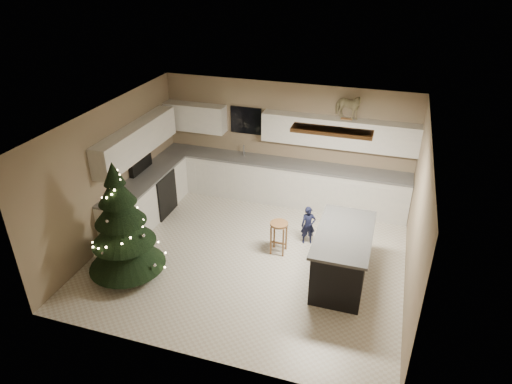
% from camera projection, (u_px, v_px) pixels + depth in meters
% --- Properties ---
extents(ground_plane, '(5.50, 5.50, 0.00)m').
position_uv_depth(ground_plane, '(250.00, 255.00, 8.46)').
color(ground_plane, beige).
extents(room_shell, '(5.52, 5.02, 2.61)m').
position_uv_depth(room_shell, '(251.00, 170.00, 7.63)').
color(room_shell, gray).
rests_on(room_shell, ground_plane).
extents(cabinetry, '(5.50, 3.20, 2.00)m').
position_uv_depth(cabinetry, '(234.00, 175.00, 9.73)').
color(cabinetry, silver).
rests_on(cabinetry, ground_plane).
extents(island, '(0.90, 1.70, 0.95)m').
position_uv_depth(island, '(342.00, 256.00, 7.62)').
color(island, black).
rests_on(island, ground_plane).
extents(bar_stool, '(0.33, 0.33, 0.63)m').
position_uv_depth(bar_stool, '(279.00, 230.00, 8.34)').
color(bar_stool, brown).
rests_on(bar_stool, ground_plane).
extents(christmas_tree, '(1.34, 1.30, 2.14)m').
position_uv_depth(christmas_tree, '(123.00, 231.00, 7.57)').
color(christmas_tree, '#3F2816').
rests_on(christmas_tree, ground_plane).
extents(toddler, '(0.33, 0.27, 0.77)m').
position_uv_depth(toddler, '(308.00, 225.00, 8.65)').
color(toddler, '#161841').
rests_on(toddler, ground_plane).
extents(rocking_horse, '(0.64, 0.44, 0.52)m').
position_uv_depth(rocking_horse, '(348.00, 106.00, 9.00)').
color(rocking_horse, brown).
rests_on(rocking_horse, cabinetry).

